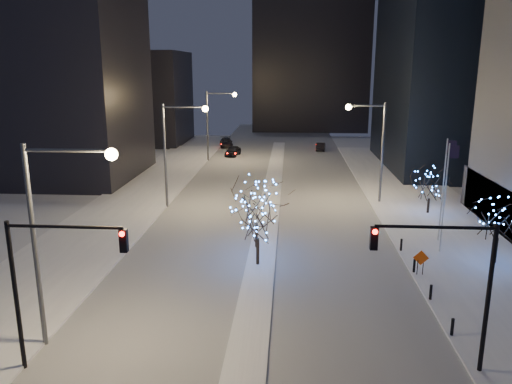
# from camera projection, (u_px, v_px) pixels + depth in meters

# --- Properties ---
(ground) EXTENTS (160.00, 160.00, 0.00)m
(ground) POSITION_uv_depth(u_px,v_px,m) (244.00, 377.00, 22.04)
(ground) COLOR silver
(ground) RESTS_ON ground
(road) EXTENTS (20.00, 130.00, 0.02)m
(road) POSITION_uv_depth(u_px,v_px,m) (272.00, 189.00, 55.91)
(road) COLOR #9DA2AB
(road) RESTS_ON ground
(median) EXTENTS (2.00, 80.00, 0.15)m
(median) POSITION_uv_depth(u_px,v_px,m) (270.00, 200.00, 51.05)
(median) COLOR white
(median) RESTS_ON ground
(east_sidewalk) EXTENTS (10.00, 90.00, 0.15)m
(east_sidewalk) POSITION_uv_depth(u_px,v_px,m) (450.00, 235.00, 40.39)
(east_sidewalk) COLOR white
(east_sidewalk) RESTS_ON ground
(west_sidewalk) EXTENTS (8.00, 90.00, 0.15)m
(west_sidewalk) POSITION_uv_depth(u_px,v_px,m) (101.00, 228.00, 42.29)
(west_sidewalk) COLOR white
(west_sidewalk) RESTS_ON ground
(filler_west_near) EXTENTS (22.00, 18.00, 24.00)m
(filler_west_near) POSITION_uv_depth(u_px,v_px,m) (41.00, 78.00, 59.67)
(filler_west_near) COLOR black
(filler_west_near) RESTS_ON ground
(filler_west_far) EXTENTS (18.00, 16.00, 16.00)m
(filler_west_far) POSITION_uv_depth(u_px,v_px,m) (135.00, 98.00, 89.55)
(filler_west_far) COLOR black
(filler_west_far) RESTS_ON ground
(horizon_block) EXTENTS (24.00, 14.00, 42.00)m
(horizon_block) POSITION_uv_depth(u_px,v_px,m) (311.00, 30.00, 105.58)
(horizon_block) COLOR black
(horizon_block) RESTS_ON ground
(street_lamp_w_near) EXTENTS (4.40, 0.56, 10.00)m
(street_lamp_w_near) POSITION_uv_depth(u_px,v_px,m) (54.00, 219.00, 22.98)
(street_lamp_w_near) COLOR #595E66
(street_lamp_w_near) RESTS_ON ground
(street_lamp_w_mid) EXTENTS (4.40, 0.56, 10.00)m
(street_lamp_w_mid) POSITION_uv_depth(u_px,v_px,m) (175.00, 141.00, 47.18)
(street_lamp_w_mid) COLOR #595E66
(street_lamp_w_mid) RESTS_ON ground
(street_lamp_w_far) EXTENTS (4.40, 0.56, 10.00)m
(street_lamp_w_far) POSITION_uv_depth(u_px,v_px,m) (215.00, 116.00, 71.37)
(street_lamp_w_far) COLOR #595E66
(street_lamp_w_far) RESTS_ON ground
(street_lamp_east) EXTENTS (3.90, 0.56, 10.00)m
(street_lamp_east) POSITION_uv_depth(u_px,v_px,m) (374.00, 139.00, 48.84)
(street_lamp_east) COLOR #595E66
(street_lamp_east) RESTS_ON ground
(traffic_signal_west) EXTENTS (5.26, 0.43, 7.00)m
(traffic_signal_west) POSITION_uv_depth(u_px,v_px,m) (48.00, 272.00, 21.43)
(traffic_signal_west) COLOR black
(traffic_signal_west) RESTS_ON ground
(traffic_signal_east) EXTENTS (5.26, 0.43, 7.00)m
(traffic_signal_east) POSITION_uv_depth(u_px,v_px,m) (454.00, 273.00, 21.26)
(traffic_signal_east) COLOR black
(traffic_signal_east) RESTS_ON ground
(flagpoles) EXTENTS (1.35, 2.60, 8.00)m
(flagpoles) POSITION_uv_depth(u_px,v_px,m) (445.00, 186.00, 36.69)
(flagpoles) COLOR silver
(flagpoles) RESTS_ON east_sidewalk
(bollards) EXTENTS (0.16, 12.16, 0.90)m
(bollards) POSITION_uv_depth(u_px,v_px,m) (422.00, 278.00, 30.90)
(bollards) COLOR black
(bollards) RESTS_ON east_sidewalk
(car_near) EXTENTS (2.42, 4.64, 1.51)m
(car_near) POSITION_uv_depth(u_px,v_px,m) (233.00, 151.00, 76.99)
(car_near) COLOR black
(car_near) RESTS_ON ground
(car_mid) EXTENTS (1.83, 4.13, 1.32)m
(car_mid) POSITION_uv_depth(u_px,v_px,m) (321.00, 147.00, 81.84)
(car_mid) COLOR black
(car_mid) RESTS_ON ground
(car_far) EXTENTS (2.94, 5.45, 1.50)m
(car_far) POSITION_uv_depth(u_px,v_px,m) (226.00, 143.00, 85.54)
(car_far) COLOR black
(car_far) RESTS_ON ground
(holiday_tree_median_near) EXTENTS (4.71, 4.71, 4.87)m
(holiday_tree_median_near) POSITION_uv_depth(u_px,v_px,m) (258.00, 219.00, 33.52)
(holiday_tree_median_near) COLOR black
(holiday_tree_median_near) RESTS_ON median
(holiday_tree_median_far) EXTENTS (5.15, 5.15, 5.34)m
(holiday_tree_median_far) POSITION_uv_depth(u_px,v_px,m) (257.00, 203.00, 36.74)
(holiday_tree_median_far) COLOR black
(holiday_tree_median_far) RESTS_ON median
(holiday_tree_plaza_near) EXTENTS (4.51, 4.51, 4.87)m
(holiday_tree_plaza_near) POSITION_uv_depth(u_px,v_px,m) (499.00, 218.00, 33.81)
(holiday_tree_plaza_near) COLOR black
(holiday_tree_plaza_near) RESTS_ON east_sidewalk
(holiday_tree_plaza_far) EXTENTS (4.19, 4.19, 4.32)m
(holiday_tree_plaza_far) POSITION_uv_depth(u_px,v_px,m) (430.00, 184.00, 45.77)
(holiday_tree_plaza_far) COLOR black
(holiday_tree_plaza_far) RESTS_ON east_sidewalk
(construction_sign) EXTENTS (1.01, 0.11, 1.67)m
(construction_sign) POSITION_uv_depth(u_px,v_px,m) (421.00, 260.00, 32.30)
(construction_sign) COLOR black
(construction_sign) RESTS_ON east_sidewalk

